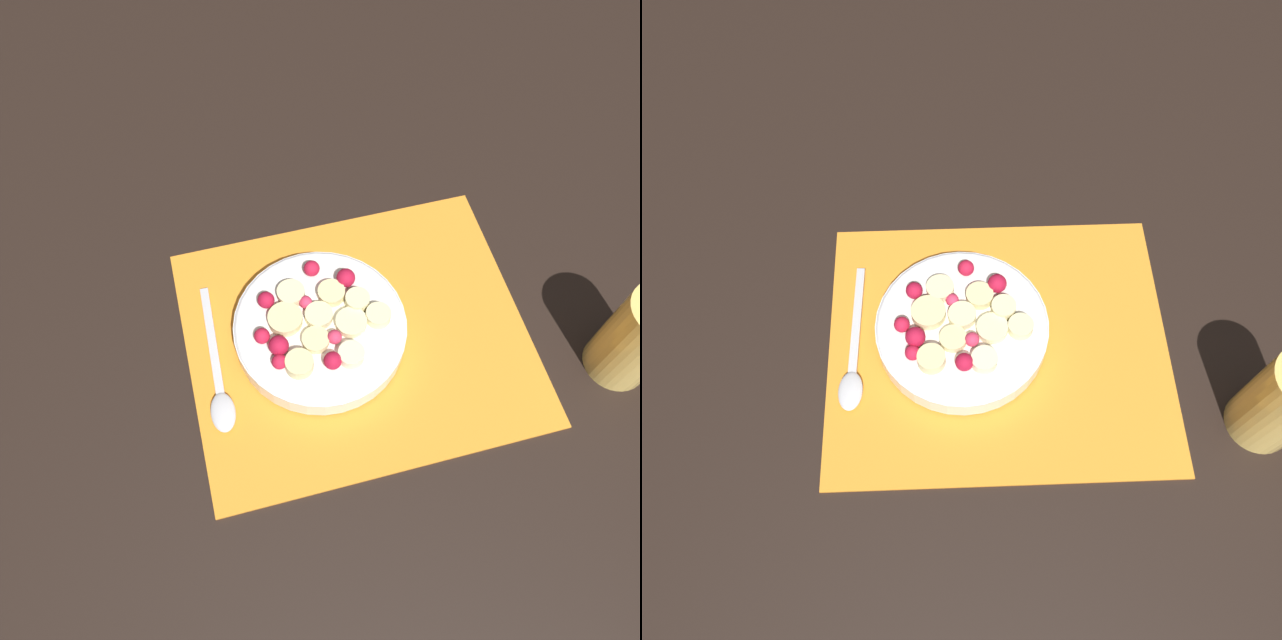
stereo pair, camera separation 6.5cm
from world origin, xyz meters
TOP-DOWN VIEW (x-y plane):
  - ground_plane at (0.00, 0.00)m, footprint 3.00×3.00m
  - placemat at (0.00, 0.00)m, footprint 0.37×0.31m
  - fruit_bowl at (-0.04, 0.01)m, footprint 0.19×0.19m
  - spoon at (-0.16, -0.02)m, footprint 0.03×0.17m
  - drinking_glass at (0.26, -0.10)m, footprint 0.07×0.07m

SIDE VIEW (x-z plane):
  - ground_plane at x=0.00m, z-range 0.00..0.00m
  - placemat at x=0.00m, z-range 0.00..0.01m
  - spoon at x=-0.16m, z-range 0.01..0.01m
  - fruit_bowl at x=-0.04m, z-range 0.00..0.05m
  - drinking_glass at x=0.26m, z-range 0.00..0.12m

